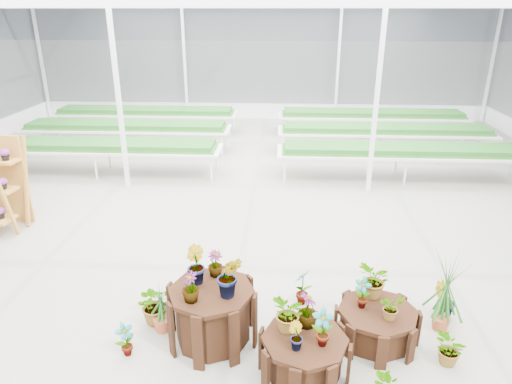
{
  "coord_description": "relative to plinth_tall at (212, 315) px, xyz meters",
  "views": [
    {
      "loc": [
        0.82,
        -6.56,
        4.2
      ],
      "look_at": [
        0.43,
        0.6,
        1.3
      ],
      "focal_mm": 32.0,
      "sensor_mm": 36.0,
      "label": 1
    }
  ],
  "objects": [
    {
      "name": "steel_frame",
      "position": [
        0.04,
        1.58,
        1.85
      ],
      "size": [
        18.0,
        24.0,
        4.5
      ],
      "primitive_type": null,
      "color": "silver",
      "rests_on": "ground"
    },
    {
      "name": "ground_plane",
      "position": [
        0.04,
        1.58,
        -0.4
      ],
      "size": [
        24.0,
        24.0,
        0.0
      ],
      "primitive_type": "plane",
      "color": "gray",
      "rests_on": "ground"
    },
    {
      "name": "nursery_plants",
      "position": [
        1.12,
        0.05,
        0.13
      ],
      "size": [
        4.66,
        2.72,
        1.39
      ],
      "color": "#1F541B",
      "rests_on": "ground"
    },
    {
      "name": "greenhouse_shell",
      "position": [
        0.04,
        1.58,
        1.85
      ],
      "size": [
        18.0,
        24.0,
        4.5
      ],
      "primitive_type": null,
      "color": "white",
      "rests_on": "ground"
    },
    {
      "name": "nursery_benches",
      "position": [
        0.04,
        8.78,
        0.02
      ],
      "size": [
        16.0,
        7.0,
        0.84
      ],
      "primitive_type": null,
      "color": "silver",
      "rests_on": "ground"
    },
    {
      "name": "plinth_low",
      "position": [
        2.2,
        0.1,
        -0.15
      ],
      "size": [
        1.15,
        1.15,
        0.49
      ],
      "primitive_type": "cylinder",
      "rotation": [
        0.0,
        0.0,
        -0.06
      ],
      "color": "black",
      "rests_on": "ground"
    },
    {
      "name": "plinth_mid",
      "position": [
        1.2,
        -0.6,
        -0.12
      ],
      "size": [
        1.29,
        1.29,
        0.57
      ],
      "primitive_type": "cylinder",
      "rotation": [
        0.0,
        0.0,
        -0.23
      ],
      "color": "black",
      "rests_on": "ground"
    },
    {
      "name": "plinth_tall",
      "position": [
        0.0,
        0.0,
        0.0
      ],
      "size": [
        1.35,
        1.35,
        0.8
      ],
      "primitive_type": "cylinder",
      "rotation": [
        0.0,
        0.0,
        -0.16
      ],
      "color": "black",
      "rests_on": "ground"
    }
  ]
}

